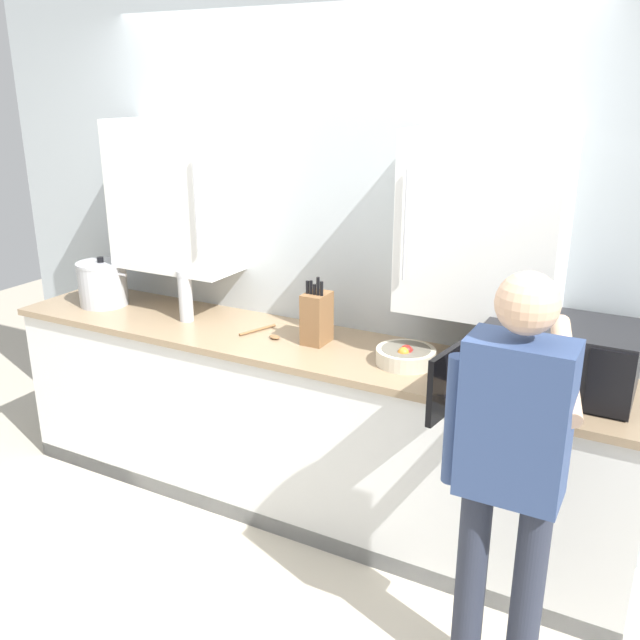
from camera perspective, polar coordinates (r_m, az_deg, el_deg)
ground_plane at (r=3.25m, az=-10.48°, el=-22.78°), size 9.80×9.80×0.00m
back_wall_tiled at (r=3.54m, az=0.51°, el=6.30°), size 4.32×0.44×2.62m
counter_unit at (r=3.61m, az=-1.76°, el=-8.79°), size 3.31×0.61×0.94m
microwave_oven at (r=3.01m, az=18.69°, el=-2.77°), size 0.66×0.83×0.29m
fruit_bowl at (r=3.15m, az=7.10°, el=-2.90°), size 0.27×0.27×0.10m
knife_block at (r=3.35m, az=-0.27°, el=0.21°), size 0.11×0.15×0.34m
thermos_flask at (r=3.73m, az=-11.05°, el=1.99°), size 0.08×0.08×0.28m
wooden_spoon at (r=3.50m, az=-4.48°, el=-1.10°), size 0.22×0.22×0.02m
stock_pot at (r=4.13m, az=-17.50°, el=2.90°), size 0.37×0.28×0.28m
person_figure at (r=2.42m, az=15.49°, el=-11.11°), size 0.44×0.54×1.61m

